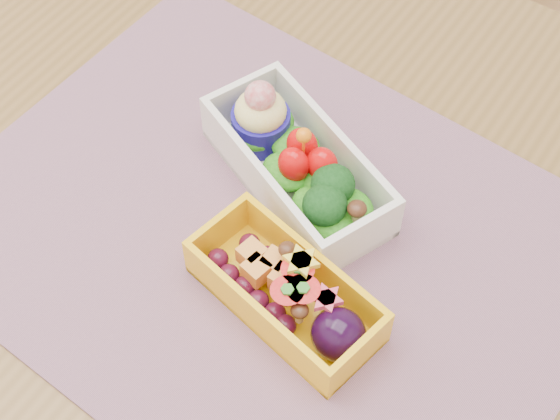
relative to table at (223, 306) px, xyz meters
The scene contains 4 objects.
table is the anchor object (origin of this frame).
placemat 0.11m from the table, 42.76° to the left, with size 0.50×0.38×0.00m, color #92656F.
bento_white 0.15m from the table, 77.05° to the left, with size 0.19×0.14×0.07m.
bento_yellow 0.15m from the table, 11.04° to the right, with size 0.16×0.09×0.05m.
Camera 1 is at (0.25, -0.28, 1.33)m, focal length 55.45 mm.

